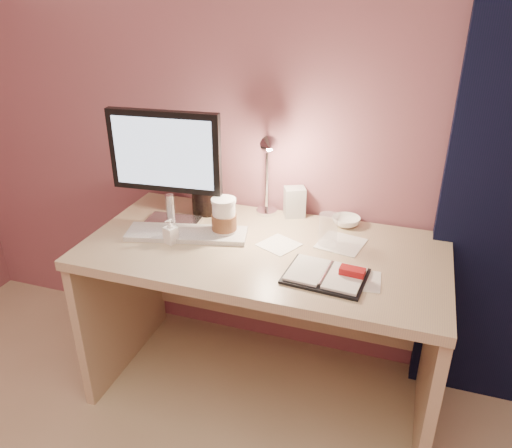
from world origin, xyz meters
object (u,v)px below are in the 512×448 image
(monitor, at_px, (166,159))
(product_box, at_px, (295,202))
(keyboard, at_px, (187,234))
(bowl, at_px, (346,221))
(planner, at_px, (328,275))
(lotion_bottle, at_px, (170,231))
(desk, at_px, (268,286))
(clear_cup, at_px, (328,230))
(desk_lamp, at_px, (252,167))
(dark_jar, at_px, (206,193))
(coffee_cup, at_px, (224,219))

(monitor, xyz_separation_m, product_box, (0.47, 0.26, -0.23))
(keyboard, height_order, bowl, bowl)
(bowl, bearing_deg, monitor, -161.76)
(keyboard, bearing_deg, planner, -25.69)
(bowl, height_order, lotion_bottle, lotion_bottle)
(bowl, bearing_deg, desk, -141.52)
(clear_cup, relative_size, desk_lamp, 0.33)
(monitor, relative_size, lotion_bottle, 4.84)
(keyboard, relative_size, lotion_bottle, 4.80)
(lotion_bottle, distance_m, dark_jar, 0.32)
(monitor, distance_m, keyboard, 0.31)
(bowl, distance_m, desk_lamp, 0.46)
(desk, relative_size, coffee_cup, 8.62)
(monitor, bearing_deg, lotion_bottle, -67.85)
(product_box, bearing_deg, dark_jar, 167.78)
(planner, distance_m, clear_cup, 0.25)
(desk, bearing_deg, dark_jar, 155.28)
(clear_cup, height_order, dark_jar, dark_jar)
(coffee_cup, xyz_separation_m, product_box, (0.22, 0.28, -0.01))
(desk, bearing_deg, keyboard, -165.48)
(bowl, height_order, product_box, product_box)
(product_box, height_order, desk_lamp, desk_lamp)
(desk, distance_m, coffee_cup, 0.35)
(dark_jar, xyz_separation_m, desk_lamp, (0.22, -0.02, 0.16))
(desk, xyz_separation_m, desk_lamp, (-0.12, 0.14, 0.47))
(clear_cup, height_order, lotion_bottle, clear_cup)
(clear_cup, bearing_deg, desk, -174.00)
(bowl, bearing_deg, clear_cup, -102.49)
(desk, height_order, desk_lamp, desk_lamp)
(lotion_bottle, bearing_deg, desk_lamp, 50.61)
(bowl, distance_m, lotion_bottle, 0.73)
(desk, relative_size, monitor, 2.86)
(desk, xyz_separation_m, coffee_cup, (-0.18, -0.03, 0.30))
(dark_jar, bearing_deg, desk_lamp, -5.04)
(desk, xyz_separation_m, bowl, (0.27, 0.22, 0.24))
(desk, xyz_separation_m, lotion_bottle, (-0.36, -0.16, 0.28))
(clear_cup, bearing_deg, coffee_cup, -171.92)
(desk, relative_size, planner, 4.79)
(desk_lamp, bearing_deg, coffee_cup, -130.10)
(clear_cup, distance_m, bowl, 0.20)
(desk_lamp, bearing_deg, monitor, -174.24)
(lotion_bottle, relative_size, desk_lamp, 0.26)
(desk, xyz_separation_m, clear_cup, (0.23, 0.02, 0.29))
(lotion_bottle, bearing_deg, desk, 23.59)
(clear_cup, bearing_deg, desk_lamp, 162.00)
(planner, xyz_separation_m, product_box, (-0.24, 0.46, 0.05))
(planner, relative_size, lotion_bottle, 2.90)
(coffee_cup, height_order, lotion_bottle, coffee_cup)
(keyboard, relative_size, planner, 1.66)
(product_box, bearing_deg, monitor, -176.19)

